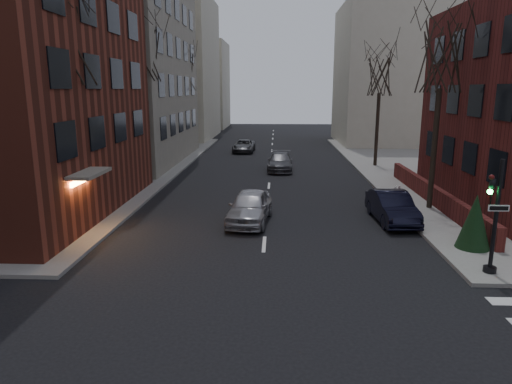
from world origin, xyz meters
TOP-DOWN VIEW (x-y plane):
  - low_wall_right at (9.30, 19.00)m, footprint 0.35×16.00m
  - building_distant_la at (-15.00, 55.00)m, footprint 14.00×16.00m
  - building_distant_ra at (15.00, 50.00)m, footprint 14.00×14.00m
  - building_distant_lb at (-13.00, 72.00)m, footprint 10.00×12.00m
  - traffic_signal at (7.94, 8.99)m, footprint 0.76×0.44m
  - tree_left_a at (-8.80, 14.00)m, footprint 4.18×4.18m
  - tree_left_b at (-8.80, 26.00)m, footprint 4.40×4.40m
  - tree_left_c at (-8.80, 40.00)m, footprint 3.96×3.96m
  - tree_right_a at (8.80, 18.00)m, footprint 3.96×3.96m
  - tree_right_b at (8.80, 32.00)m, footprint 3.74×3.74m
  - streetlamp_near at (-8.20, 22.00)m, footprint 0.36×0.36m
  - streetlamp_far at (-8.20, 42.00)m, footprint 0.36×0.36m
  - parked_sedan at (6.20, 15.65)m, footprint 1.84×4.64m
  - car_lane_silver at (-0.80, 15.28)m, footprint 2.34×4.79m
  - car_lane_gray at (0.80, 30.00)m, footprint 2.10×4.88m
  - car_lane_far at (-2.90, 40.87)m, footprint 2.25×4.65m
  - sandwich_board at (7.30, 19.04)m, footprint 0.63×0.72m
  - evergreen_shrub at (8.44, 11.54)m, footprint 1.58×1.58m

SIDE VIEW (x-z plane):
  - sandwich_board at x=7.30m, z-range 0.15..1.10m
  - car_lane_far at x=-2.90m, z-range 0.00..1.28m
  - low_wall_right at x=9.30m, z-range 0.15..1.15m
  - car_lane_gray at x=0.80m, z-range 0.00..1.40m
  - parked_sedan at x=6.20m, z-range 0.00..1.50m
  - car_lane_silver at x=-0.80m, z-range 0.00..1.58m
  - evergreen_shrub at x=8.44m, z-range 0.15..2.37m
  - traffic_signal at x=7.94m, z-range -0.09..3.91m
  - streetlamp_near at x=-8.20m, z-range 1.10..7.38m
  - streetlamp_far at x=-8.20m, z-range 1.10..7.38m
  - building_distant_lb at x=-13.00m, z-range 0.00..14.00m
  - tree_right_b at x=8.80m, z-range 3.00..12.18m
  - building_distant_ra at x=15.00m, z-range 0.00..16.00m
  - tree_left_c at x=-8.80m, z-range 3.17..12.89m
  - tree_right_a at x=8.80m, z-range 3.17..12.89m
  - tree_left_a at x=-8.80m, z-range 3.34..13.60m
  - tree_left_b at x=-8.80m, z-range 3.51..14.31m
  - building_distant_la at x=-15.00m, z-range 0.00..18.00m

